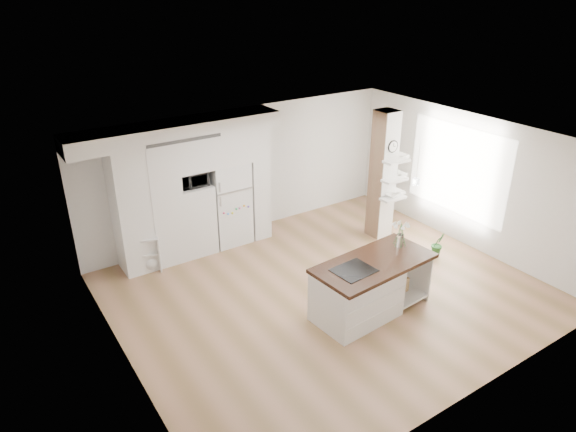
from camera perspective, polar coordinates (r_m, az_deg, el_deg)
name	(u,v)px	position (r m, az deg, el deg)	size (l,w,h in m)	color
floor	(327,292)	(9.19, 4.41, -8.40)	(7.00, 6.00, 0.01)	#A7795A
room	(331,195)	(8.32, 4.82, 2.33)	(7.04, 6.04, 2.72)	white
cabinet_wall	(184,183)	(9.95, -11.52, 3.61)	(4.00, 0.71, 2.70)	silver
refrigerator	(228,203)	(10.54, -6.65, 1.49)	(0.78, 0.69, 1.75)	white
column	(388,175)	(10.77, 11.05, 4.45)	(0.69, 0.90, 2.70)	silver
window	(457,170)	(10.99, 18.28, 4.87)	(2.40, 2.40, 0.00)	white
pendant_light	(402,158)	(9.41, 12.55, 6.27)	(0.12, 0.12, 0.10)	white
kitchen_island	(362,290)	(8.44, 8.25, -8.10)	(2.11, 1.12, 1.49)	silver
bookshelf	(146,256)	(10.02, -15.52, -4.26)	(0.67, 0.52, 0.70)	silver
floor_plant_a	(438,244)	(10.62, 16.31, -3.00)	(0.27, 0.22, 0.49)	#2E732F
floor_plant_b	(379,205)	(12.13, 10.13, 1.17)	(0.26, 0.26, 0.46)	#2E732F
microwave	(193,179)	(9.94, -10.53, 4.09)	(0.54, 0.37, 0.30)	#2D2D2D
shelf_plant	(392,163)	(11.00, 11.47, 5.80)	(0.27, 0.23, 0.30)	#2E732F
decor_bowl	(392,196)	(10.70, 11.45, 2.24)	(0.22, 0.22, 0.05)	white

